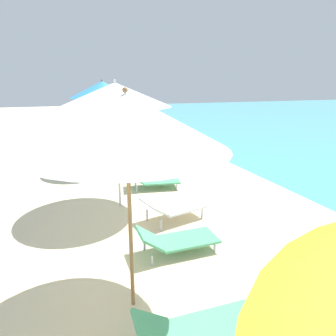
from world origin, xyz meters
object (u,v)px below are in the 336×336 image
Objects in this scene: lounger_second_shoreside at (177,239)px; person_walking_near at (163,129)px; umbrella_farthest at (102,90)px; lounger_third_shoreside at (154,179)px; lounger_farthest_inland at (148,165)px; beach_ball at (115,144)px; umbrella_third at (115,95)px; cooler_box at (79,148)px; lounger_farthest_shoreside at (129,151)px; lounger_second_inland at (206,333)px; lounger_third_inland at (173,207)px; umbrella_second at (126,122)px.

lounger_second_shoreside is 0.86× the size of person_walking_near.
lounger_third_shoreside is at bearing -69.16° from umbrella_farthest.
beach_ball is at bearing 92.52° from lounger_farthest_inland.
lounger_farthest_inland reaches higher than lounger_third_shoreside.
umbrella_farthest reaches higher than lounger_third_shoreside.
umbrella_third is 2.70m from lounger_third_shoreside.
cooler_box reaches higher than beach_ball.
lounger_farthest_inland is at bearing 58.80° from umbrella_third.
lounger_farthest_shoreside is at bearing 46.39° from umbrella_farthest.
lounger_second_inland is 1.07× the size of lounger_third_inland.
umbrella_second is 2.34m from lounger_second_inland.
umbrella_third is 9.06× the size of beach_ball.
beach_ball is at bearing 86.39° from lounger_second_inland.
umbrella_second reaches higher than lounger_third_shoreside.
umbrella_third reaches higher than person_walking_near.
lounger_third_inland is (1.34, 2.12, -2.06)m from umbrella_second.
lounger_third_inland is at bearing 151.12° from person_walking_near.
umbrella_farthest reaches higher than cooler_box.
lounger_farthest_shoreside is (1.09, 8.59, -0.01)m from lounger_second_inland.
lounger_third_inland is 7.63m from beach_ball.
person_walking_near is at bearing -15.45° from cooler_box.
lounger_farthest_shoreside is (0.29, 5.48, -0.01)m from lounger_third_inland.
beach_ball is 1.62m from cooler_box.
umbrella_second is at bearing -95.42° from umbrella_farthest.
lounger_farthest_inland is at bearing -65.85° from cooler_box.
lounger_third_shoreside is 3.47m from umbrella_farthest.
umbrella_third reaches higher than cooler_box.
umbrella_farthest is 3.67m from cooler_box.
umbrella_farthest is 1.92× the size of lounger_farthest_inland.
umbrella_second is 2.51m from lounger_second_shoreside.
lounger_second_inland is at bearing -117.48° from lounger_third_inland.
lounger_farthest_shoreside is (1.63, 7.60, -2.07)m from umbrella_second.
lounger_second_shoreside is 0.95× the size of lounger_third_shoreside.
umbrella_second is at bearing 146.88° from person_walking_near.
umbrella_second is 2.00× the size of lounger_second_shoreside.
lounger_third_shoreside is at bearing 146.09° from person_walking_near.
umbrella_farthest is at bearing -104.39° from beach_ball.
umbrella_farthest is at bearing 86.17° from lounger_third_inland.
lounger_third_shoreside is 1.14m from lounger_farthest_inland.
lounger_third_shoreside reaches higher than beach_ball.
lounger_farthest_shoreside is 1.89m from person_walking_near.
umbrella_third is 0.98× the size of umbrella_farthest.
cooler_box is at bearing 90.60° from umbrella_second.
beach_ball is at bearing 101.40° from lounger_third_shoreside.
lounger_third_shoreside is (1.54, 4.13, -2.11)m from umbrella_second.
umbrella_second is 1.93× the size of lounger_third_inland.
lounger_farthest_inland is (0.06, -2.34, 0.05)m from lounger_farthest_shoreside.
beach_ball is at bearing 84.59° from lounger_farthest_shoreside.
lounger_third_shoreside is 0.50× the size of umbrella_farthest.
cooler_box is (-1.79, 3.98, -0.15)m from lounger_farthest_inland.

